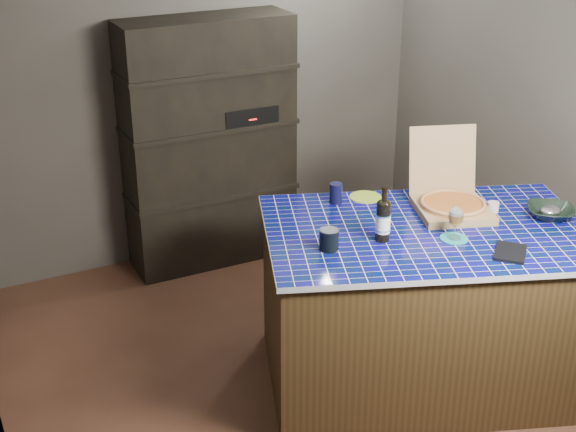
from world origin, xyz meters
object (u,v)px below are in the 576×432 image
pizza_box (451,202)px  wine_glass (456,217)px  dvd_case (510,252)px  bowl (550,212)px  kitchen_island (422,305)px  mead_bottle (383,220)px

pizza_box → wine_glass: bearing=-105.4°
pizza_box → dvd_case: 0.56m
pizza_box → bowl: (0.44, -0.31, -0.03)m
kitchen_island → mead_bottle: bearing=-158.6°
pizza_box → kitchen_island: bearing=-133.5°
pizza_box → mead_bottle: (-0.54, -0.13, 0.06)m
kitchen_island → dvd_case: bearing=-44.9°
wine_glass → bowl: wine_glass is taller
kitchen_island → wine_glass: (0.05, -0.16, 0.60)m
pizza_box → mead_bottle: size_ratio=1.93×
wine_glass → dvd_case: wine_glass is taller
dvd_case → kitchen_island: bearing=160.8°
pizza_box → bowl: bearing=-15.9°
pizza_box → dvd_case: pizza_box is taller
wine_glass → kitchen_island: bearing=106.2°
wine_glass → mead_bottle: bearing=155.2°
kitchen_island → wine_glass: bearing=-53.4°
mead_bottle → wine_glass: (0.34, -0.16, 0.01)m
kitchen_island → wine_glass: 0.63m
pizza_box → dvd_case: size_ratio=2.75×
bowl → pizza_box: bearing=145.1°
wine_glass → dvd_case: 0.33m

